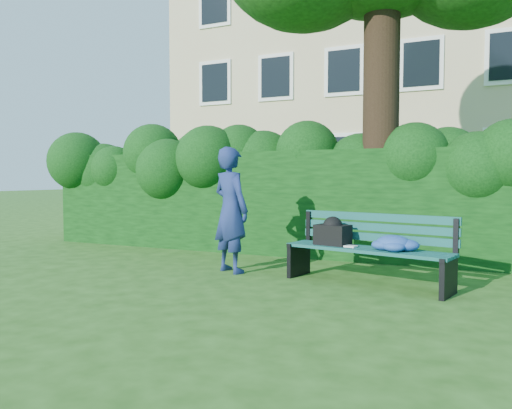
% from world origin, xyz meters
% --- Properties ---
extents(ground, '(80.00, 80.00, 0.00)m').
position_xyz_m(ground, '(0.00, 0.00, 0.00)').
color(ground, '#254C15').
rests_on(ground, ground).
extents(apartment_building, '(16.00, 8.08, 12.00)m').
position_xyz_m(apartment_building, '(-0.00, 13.99, 6.00)').
color(apartment_building, tan).
rests_on(apartment_building, ground).
extents(hedge, '(10.00, 1.00, 1.80)m').
position_xyz_m(hedge, '(0.00, 2.20, 0.90)').
color(hedge, black).
rests_on(hedge, ground).
extents(park_bench, '(2.17, 1.01, 0.89)m').
position_xyz_m(park_bench, '(1.74, 0.15, 0.51)').
color(park_bench, '#0D4144').
rests_on(park_bench, ground).
extents(man_reading, '(0.77, 0.66, 1.78)m').
position_xyz_m(man_reading, '(-0.19, 0.17, 0.89)').
color(man_reading, navy).
rests_on(man_reading, ground).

